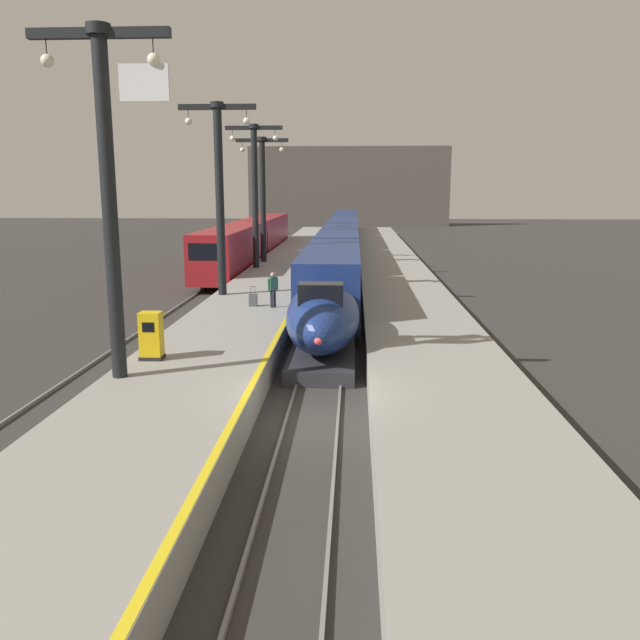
{
  "coord_description": "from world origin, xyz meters",
  "views": [
    {
      "loc": [
        1.18,
        -17.61,
        6.66
      ],
      "look_at": [
        -0.09,
        6.41,
        1.8
      ],
      "focal_mm": 36.62,
      "sensor_mm": 36.0,
      "label": 1
    }
  ],
  "objects_px": {
    "rolling_suitcase": "(253,300)",
    "ticket_machine_yellow": "(151,337)",
    "regional_train_adjacent": "(251,240)",
    "station_column_far": "(255,184)",
    "station_column_distant": "(263,188)",
    "highspeed_train_main": "(341,242)",
    "passenger_near_edge": "(273,287)",
    "station_column_mid": "(219,182)",
    "station_column_near": "(109,171)"
  },
  "relations": [
    {
      "from": "rolling_suitcase",
      "to": "ticket_machine_yellow",
      "type": "relative_size",
      "value": 0.61
    },
    {
      "from": "regional_train_adjacent",
      "to": "station_column_far",
      "type": "distance_m",
      "value": 13.03
    },
    {
      "from": "regional_train_adjacent",
      "to": "station_column_distant",
      "type": "distance_m",
      "value": 9.4
    },
    {
      "from": "highspeed_train_main",
      "to": "station_column_far",
      "type": "relative_size",
      "value": 7.56
    },
    {
      "from": "station_column_far",
      "to": "passenger_near_edge",
      "type": "height_order",
      "value": "station_column_far"
    },
    {
      "from": "station_column_mid",
      "to": "station_column_distant",
      "type": "bearing_deg",
      "value": 90.0
    },
    {
      "from": "passenger_near_edge",
      "to": "ticket_machine_yellow",
      "type": "relative_size",
      "value": 1.06
    },
    {
      "from": "regional_train_adjacent",
      "to": "station_column_near",
      "type": "relative_size",
      "value": 3.65
    },
    {
      "from": "highspeed_train_main",
      "to": "ticket_machine_yellow",
      "type": "xyz_separation_m",
      "value": [
        -5.55,
        -37.19,
        -0.18
      ]
    },
    {
      "from": "highspeed_train_main",
      "to": "station_column_near",
      "type": "relative_size",
      "value": 7.53
    },
    {
      "from": "station_column_mid",
      "to": "passenger_near_edge",
      "type": "bearing_deg",
      "value": -49.24
    },
    {
      "from": "station_column_far",
      "to": "station_column_mid",
      "type": "bearing_deg",
      "value": -90.0
    },
    {
      "from": "regional_train_adjacent",
      "to": "passenger_near_edge",
      "type": "xyz_separation_m",
      "value": [
        5.4,
        -27.87,
        -0.09
      ]
    },
    {
      "from": "regional_train_adjacent",
      "to": "rolling_suitcase",
      "type": "relative_size",
      "value": 37.27
    },
    {
      "from": "highspeed_train_main",
      "to": "station_column_mid",
      "type": "height_order",
      "value": "station_column_mid"
    },
    {
      "from": "rolling_suitcase",
      "to": "station_column_mid",
      "type": "bearing_deg",
      "value": 122.31
    },
    {
      "from": "station_column_far",
      "to": "ticket_machine_yellow",
      "type": "height_order",
      "value": "station_column_far"
    },
    {
      "from": "regional_train_adjacent",
      "to": "station_column_near",
      "type": "distance_m",
      "value": 40.18
    },
    {
      "from": "station_column_far",
      "to": "passenger_near_edge",
      "type": "distance_m",
      "value": 17.04
    },
    {
      "from": "station_column_mid",
      "to": "passenger_near_edge",
      "type": "distance_m",
      "value": 6.95
    },
    {
      "from": "station_column_near",
      "to": "station_column_mid",
      "type": "xyz_separation_m",
      "value": [
        -0.05,
        15.65,
        -0.16
      ]
    },
    {
      "from": "station_column_near",
      "to": "station_column_distant",
      "type": "bearing_deg",
      "value": 90.09
    },
    {
      "from": "station_column_mid",
      "to": "station_column_far",
      "type": "relative_size",
      "value": 0.99
    },
    {
      "from": "station_column_mid",
      "to": "ticket_machine_yellow",
      "type": "bearing_deg",
      "value": -88.52
    },
    {
      "from": "highspeed_train_main",
      "to": "rolling_suitcase",
      "type": "bearing_deg",
      "value": -97.77
    },
    {
      "from": "highspeed_train_main",
      "to": "station_column_far",
      "type": "height_order",
      "value": "station_column_far"
    },
    {
      "from": "regional_train_adjacent",
      "to": "station_column_distant",
      "type": "bearing_deg",
      "value": -74.47
    },
    {
      "from": "regional_train_adjacent",
      "to": "station_column_mid",
      "type": "distance_m",
      "value": 24.73
    },
    {
      "from": "ticket_machine_yellow",
      "to": "highspeed_train_main",
      "type": "bearing_deg",
      "value": 81.51
    },
    {
      "from": "highspeed_train_main",
      "to": "passenger_near_edge",
      "type": "distance_m",
      "value": 27.48
    },
    {
      "from": "highspeed_train_main",
      "to": "passenger_near_edge",
      "type": "xyz_separation_m",
      "value": [
        -2.7,
        -27.35,
        0.07
      ]
    },
    {
      "from": "rolling_suitcase",
      "to": "ticket_machine_yellow",
      "type": "bearing_deg",
      "value": -100.39
    },
    {
      "from": "station_column_near",
      "to": "station_column_distant",
      "type": "height_order",
      "value": "station_column_near"
    },
    {
      "from": "station_column_near",
      "to": "station_column_distant",
      "type": "relative_size",
      "value": 1.06
    },
    {
      "from": "regional_train_adjacent",
      "to": "station_column_far",
      "type": "bearing_deg",
      "value": -79.51
    },
    {
      "from": "highspeed_train_main",
      "to": "station_column_distant",
      "type": "distance_m",
      "value": 10.58
    },
    {
      "from": "station_column_distant",
      "to": "rolling_suitcase",
      "type": "relative_size",
      "value": 9.6
    },
    {
      "from": "passenger_near_edge",
      "to": "station_column_near",
      "type": "bearing_deg",
      "value": -104.77
    },
    {
      "from": "station_column_near",
      "to": "passenger_near_edge",
      "type": "distance_m",
      "value": 13.36
    },
    {
      "from": "station_column_mid",
      "to": "station_column_distant",
      "type": "distance_m",
      "value": 16.24
    },
    {
      "from": "station_column_far",
      "to": "ticket_machine_yellow",
      "type": "bearing_deg",
      "value": -89.22
    },
    {
      "from": "station_column_far",
      "to": "passenger_near_edge",
      "type": "xyz_separation_m",
      "value": [
        3.2,
        -15.99,
        -4.96
      ]
    },
    {
      "from": "station_column_mid",
      "to": "rolling_suitcase",
      "type": "height_order",
      "value": "station_column_mid"
    },
    {
      "from": "highspeed_train_main",
      "to": "ticket_machine_yellow",
      "type": "distance_m",
      "value": 37.6
    },
    {
      "from": "station_column_far",
      "to": "ticket_machine_yellow",
      "type": "distance_m",
      "value": 26.35
    },
    {
      "from": "passenger_near_edge",
      "to": "station_column_far",
      "type": "bearing_deg",
      "value": 101.32
    },
    {
      "from": "station_column_mid",
      "to": "station_column_far",
      "type": "bearing_deg",
      "value": 90.0
    },
    {
      "from": "station_column_mid",
      "to": "station_column_far",
      "type": "height_order",
      "value": "station_column_far"
    },
    {
      "from": "station_column_mid",
      "to": "station_column_distant",
      "type": "relative_size",
      "value": 1.05
    },
    {
      "from": "station_column_near",
      "to": "ticket_machine_yellow",
      "type": "distance_m",
      "value": 5.75
    }
  ]
}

